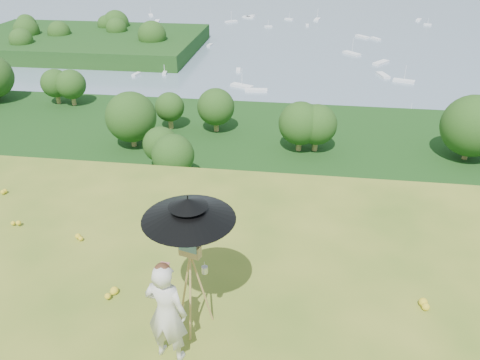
# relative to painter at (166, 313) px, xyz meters

# --- Properties ---
(forest_slope) EXTENTS (140.00, 56.00, 22.00)m
(forest_slope) POSITION_rel_painter_xyz_m (-0.21, 33.50, -29.78)
(forest_slope) COLOR #103C12
(forest_slope) RESTS_ON bay_water
(shoreline_tier) EXTENTS (170.00, 28.00, 8.00)m
(shoreline_tier) POSITION_rel_painter_xyz_m (-0.21, 73.50, -36.78)
(shoreline_tier) COLOR gray
(shoreline_tier) RESTS_ON bay_water
(bay_water) EXTENTS (700.00, 700.00, 0.00)m
(bay_water) POSITION_rel_painter_xyz_m (-0.21, 238.50, -34.78)
(bay_water) COLOR slate
(bay_water) RESTS_ON ground
(peninsula) EXTENTS (90.00, 60.00, 12.00)m
(peninsula) POSITION_rel_painter_xyz_m (-75.21, 153.50, -29.78)
(peninsula) COLOR #103C12
(peninsula) RESTS_ON bay_water
(slope_trees) EXTENTS (110.00, 50.00, 6.00)m
(slope_trees) POSITION_rel_painter_xyz_m (-0.21, 33.50, -15.78)
(slope_trees) COLOR #214B16
(slope_trees) RESTS_ON forest_slope
(harbor_town) EXTENTS (110.00, 22.00, 5.00)m
(harbor_town) POSITION_rel_painter_xyz_m (-0.21, 73.50, -30.28)
(harbor_town) COLOR beige
(harbor_town) RESTS_ON shoreline_tier
(moored_boats) EXTENTS (140.00, 140.00, 0.70)m
(moored_boats) POSITION_rel_painter_xyz_m (-12.71, 159.50, -34.43)
(moored_boats) COLOR white
(moored_boats) RESTS_ON bay_water
(painter) EXTENTS (0.63, 0.47, 1.56)m
(painter) POSITION_rel_painter_xyz_m (0.00, 0.00, 0.00)
(painter) COLOR beige
(painter) RESTS_ON ground
(field_easel) EXTENTS (0.74, 0.74, 1.58)m
(field_easel) POSITION_rel_painter_xyz_m (0.21, 0.58, 0.01)
(field_easel) COLOR #A18343
(field_easel) RESTS_ON ground
(sun_umbrella) EXTENTS (1.48, 1.48, 0.89)m
(sun_umbrella) POSITION_rel_painter_xyz_m (0.21, 0.61, 0.97)
(sun_umbrella) COLOR black
(sun_umbrella) RESTS_ON field_easel
(painter_cap) EXTENTS (0.22, 0.25, 0.10)m
(painter_cap) POSITION_rel_painter_xyz_m (0.00, 0.00, 0.74)
(painter_cap) COLOR #CC7270
(painter_cap) RESTS_ON painter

